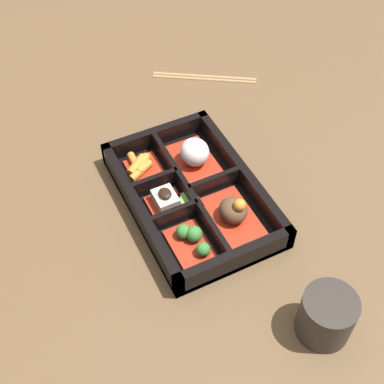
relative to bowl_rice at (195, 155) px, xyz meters
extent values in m
plane|color=brown|center=(0.06, -0.04, -0.03)|extent=(3.00, 3.00, 0.00)
cube|color=black|center=(0.06, -0.04, -0.03)|extent=(0.29, 0.19, 0.01)
cube|color=black|center=(0.06, -0.13, -0.01)|extent=(0.29, 0.01, 0.04)
cube|color=black|center=(0.06, 0.05, -0.01)|extent=(0.29, 0.01, 0.04)
cube|color=black|center=(-0.07, -0.04, -0.01)|extent=(0.01, 0.19, 0.04)
cube|color=black|center=(0.20, -0.04, -0.01)|extent=(0.01, 0.19, 0.04)
cube|color=black|center=(0.06, -0.04, -0.01)|extent=(0.26, 0.01, 0.04)
cube|color=black|center=(0.02, -0.08, -0.01)|extent=(0.01, 0.08, 0.04)
cube|color=black|center=(0.10, -0.08, -0.01)|extent=(0.01, 0.08, 0.04)
cube|color=black|center=(0.06, 0.00, -0.01)|extent=(0.01, 0.09, 0.04)
cube|color=#B22D19|center=(0.00, 0.00, -0.02)|extent=(0.11, 0.07, 0.01)
ellipsoid|color=silver|center=(0.00, 0.00, 0.01)|extent=(0.05, 0.05, 0.05)
cube|color=#B22D19|center=(0.13, 0.00, -0.02)|extent=(0.11, 0.07, 0.01)
ellipsoid|color=brown|center=(0.13, 0.00, 0.00)|extent=(0.05, 0.04, 0.03)
sphere|color=orange|center=(0.14, 0.00, 0.02)|extent=(0.02, 0.02, 0.02)
cube|color=#B22D19|center=(-0.02, -0.08, -0.02)|extent=(0.07, 0.05, 0.01)
cylinder|color=orange|center=(-0.03, -0.08, -0.01)|extent=(0.04, 0.04, 0.01)
cylinder|color=orange|center=(-0.02, -0.09, -0.01)|extent=(0.03, 0.05, 0.01)
cylinder|color=orange|center=(-0.03, -0.09, -0.01)|extent=(0.04, 0.04, 0.02)
cylinder|color=orange|center=(-0.03, -0.09, -0.01)|extent=(0.05, 0.01, 0.01)
cube|color=#B22D19|center=(0.06, -0.08, -0.02)|extent=(0.05, 0.05, 0.01)
cube|color=beige|center=(0.06, -0.08, -0.01)|extent=(0.04, 0.03, 0.02)
ellipsoid|color=black|center=(0.06, -0.08, 0.01)|extent=(0.02, 0.02, 0.01)
cube|color=#B22D19|center=(0.14, -0.08, -0.02)|extent=(0.08, 0.05, 0.01)
sphere|color=#387A33|center=(0.13, -0.08, -0.01)|extent=(0.02, 0.02, 0.02)
sphere|color=#387A33|center=(0.14, -0.07, 0.00)|extent=(0.02, 0.02, 0.02)
sphere|color=#387A33|center=(0.17, -0.07, -0.01)|extent=(0.02, 0.02, 0.02)
cube|color=#B22D19|center=(0.07, -0.04, -0.02)|extent=(0.04, 0.03, 0.01)
cylinder|color=#75A84C|center=(0.07, -0.05, -0.01)|extent=(0.03, 0.03, 0.01)
cylinder|color=#75A84C|center=(0.07, -0.05, -0.01)|extent=(0.02, 0.02, 0.01)
cylinder|color=#2D2823|center=(0.34, 0.02, 0.00)|extent=(0.07, 0.07, 0.07)
cylinder|color=#597A38|center=(0.34, 0.02, 0.04)|extent=(0.06, 0.06, 0.01)
cylinder|color=#A87F51|center=(-0.21, 0.13, -0.03)|extent=(0.11, 0.18, 0.01)
cylinder|color=#A87F51|center=(-0.20, 0.12, -0.03)|extent=(0.11, 0.18, 0.01)
camera|label=1|loc=(0.54, -0.27, 0.63)|focal=50.00mm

